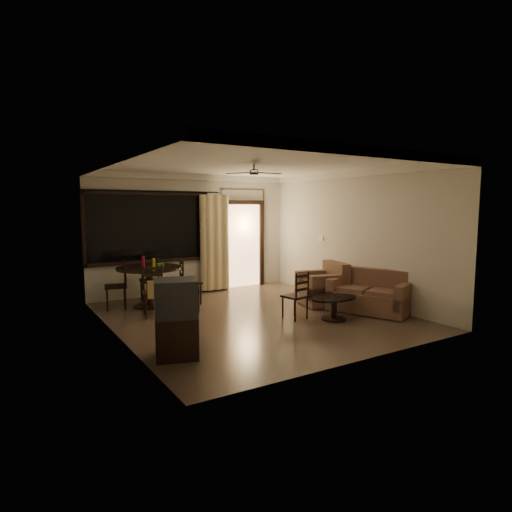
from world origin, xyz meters
TOP-DOWN VIEW (x-y plane):
  - ground at (0.00, 0.00)m, footprint 5.50×5.50m
  - room_shell at (0.59, 1.77)m, footprint 5.50×6.70m
  - dining_table at (-1.41, 1.78)m, footprint 1.31×1.31m
  - dining_chair_west at (-2.04, 1.96)m, footprint 0.50×0.50m
  - dining_chair_east at (-0.60, 1.61)m, footprint 0.50×0.50m
  - dining_chair_south at (-1.59, 0.95)m, footprint 0.50×0.54m
  - dining_chair_north at (-1.25, 2.29)m, footprint 0.50×0.50m
  - tv_cabinet at (-2.05, -1.34)m, footprint 0.68×0.65m
  - sofa at (2.10, -0.91)m, footprint 1.31×1.68m
  - armchair at (1.75, 0.05)m, footprint 1.03×1.03m
  - coffee_table at (1.10, -0.98)m, footprint 0.94×0.57m
  - side_chair at (0.53, -0.57)m, footprint 0.45×0.45m

SIDE VIEW (x-z plane):
  - ground at x=0.00m, z-range 0.00..0.00m
  - side_chair at x=0.53m, z-range -0.18..0.70m
  - coffee_table at x=1.10m, z-range 0.07..0.48m
  - dining_chair_west at x=-2.04m, z-range -0.19..0.76m
  - dining_chair_east at x=-0.60m, z-range -0.19..0.76m
  - dining_chair_north at x=-1.25m, z-range -0.19..0.76m
  - dining_chair_south at x=-1.59m, z-range -0.17..0.78m
  - sofa at x=2.10m, z-range -0.08..0.72m
  - armchair at x=1.75m, z-range -0.07..0.79m
  - tv_cabinet at x=-2.05m, z-range 0.00..1.07m
  - dining_table at x=-1.41m, z-range 0.13..1.16m
  - room_shell at x=0.59m, z-range -0.92..4.58m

